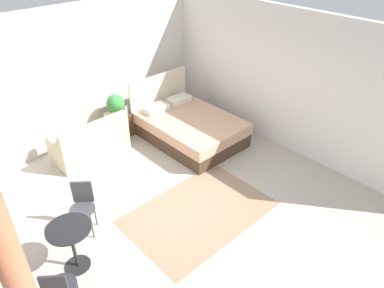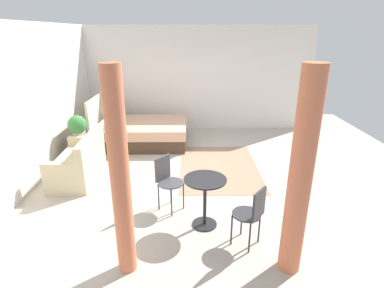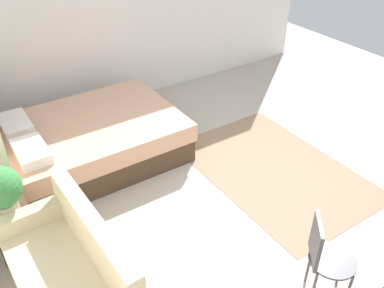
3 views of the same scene
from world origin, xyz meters
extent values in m
cube|color=#B2A899|center=(0.00, 0.00, -0.01)|extent=(8.99, 9.36, 0.02)
cube|color=silver|center=(0.00, 3.18, 1.43)|extent=(8.99, 0.12, 2.87)
cube|color=silver|center=(3.00, 0.00, 1.43)|extent=(0.12, 6.36, 2.87)
cube|color=#93755B|center=(0.16, -0.34, 0.00)|extent=(2.40, 1.62, 0.01)
cube|color=#473323|center=(1.64, 1.45, 0.16)|extent=(1.55, 2.14, 0.31)
cube|color=tan|center=(1.64, 1.45, 0.43)|extent=(1.59, 2.18, 0.24)
cube|color=beige|center=(1.64, 2.55, 0.61)|extent=(1.61, 0.06, 1.22)
cube|color=white|center=(1.30, 2.24, 0.61)|extent=(0.56, 0.32, 0.12)
cube|color=white|center=(1.98, 2.24, 0.61)|extent=(0.56, 0.32, 0.12)
cube|color=beige|center=(-0.29, 2.46, 0.21)|extent=(1.52, 0.77, 0.42)
cube|color=beige|center=(-0.28, 2.16, 0.65)|extent=(1.50, 0.19, 0.45)
cube|color=beige|center=(0.39, 2.48, 0.51)|extent=(0.16, 0.73, 0.18)
cube|color=beige|center=(-0.97, 2.43, 0.51)|extent=(0.16, 0.73, 0.18)
cube|color=#473323|center=(0.66, 2.67, 0.27)|extent=(0.50, 0.35, 0.53)
cylinder|color=tan|center=(0.56, 2.68, 0.60)|extent=(0.23, 0.23, 0.13)
sphere|color=#387F3D|center=(0.56, 2.68, 0.83)|extent=(0.39, 0.39, 0.39)
cylinder|color=silver|center=(0.78, 2.66, 0.61)|extent=(0.12, 0.12, 0.16)
cylinder|color=black|center=(-1.88, 0.06, 0.01)|extent=(0.37, 0.37, 0.02)
cylinder|color=black|center=(-1.88, 0.06, 0.37)|extent=(0.05, 0.05, 0.74)
cylinder|color=black|center=(-1.88, 0.06, 0.75)|extent=(0.61, 0.61, 0.02)
cylinder|color=#2D2D33|center=(-2.11, -0.45, 0.22)|extent=(0.02, 0.02, 0.44)
cylinder|color=#2D2D33|center=(-2.30, -0.47, 0.45)|extent=(0.54, 0.54, 0.02)
cube|color=#2D2D33|center=(-2.40, -0.59, 0.66)|extent=(0.26, 0.21, 0.39)
cylinder|color=#3F3F44|center=(-1.65, 0.55, 0.23)|extent=(0.02, 0.02, 0.46)
cylinder|color=#3F3F44|center=(-1.43, 0.37, 0.23)|extent=(0.02, 0.02, 0.46)
cylinder|color=#3F3F44|center=(-1.47, 0.77, 0.23)|extent=(0.02, 0.02, 0.46)
cylinder|color=#3F3F44|center=(-1.25, 0.59, 0.23)|extent=(0.02, 0.02, 0.46)
cylinder|color=#3F3F44|center=(-1.45, 0.57, 0.47)|extent=(0.56, 0.56, 0.02)
cube|color=#3F3F44|center=(-1.34, 0.70, 0.67)|extent=(0.26, 0.23, 0.39)
camera|label=1|loc=(-3.00, -3.57, 4.29)|focal=33.71mm
camera|label=2|loc=(-5.69, 0.27, 2.69)|focal=28.41mm
camera|label=3|loc=(-2.73, 2.82, 3.19)|focal=38.78mm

